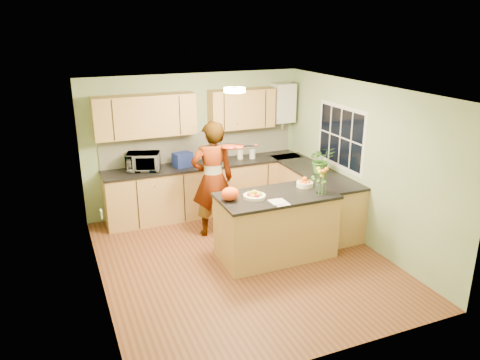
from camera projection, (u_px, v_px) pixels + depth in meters
name	position (u px, v px, depth m)	size (l,w,h in m)	color
floor	(243.00, 260.00, 6.92)	(4.50, 4.50, 0.00)	brown
ceiling	(243.00, 90.00, 6.11)	(4.00, 4.50, 0.02)	silver
wall_back	(195.00, 143.00, 8.48)	(4.00, 0.02, 2.50)	gray
wall_front	(333.00, 249.00, 4.55)	(4.00, 0.02, 2.50)	gray
wall_left	(94.00, 200.00, 5.79)	(0.02, 4.50, 2.50)	gray
wall_right	(362.00, 164.00, 7.24)	(0.02, 4.50, 2.50)	gray
back_counter	(206.00, 188.00, 8.51)	(3.64, 0.62, 0.94)	#AB8444
right_counter	(314.00, 196.00, 8.13)	(0.62, 2.24, 0.94)	#AB8444
splashback	(200.00, 146.00, 8.52)	(3.60, 0.02, 0.52)	white
upper_cabinets	(187.00, 113.00, 8.07)	(3.20, 0.34, 0.70)	#AB8444
boiler	(283.00, 103.00, 8.75)	(0.40, 0.30, 0.86)	silver
window_right	(340.00, 137.00, 7.67)	(0.01, 1.30, 1.05)	silver
light_switch	(101.00, 214.00, 5.25)	(0.02, 0.09, 0.09)	silver
ceiling_lamp	(235.00, 90.00, 6.38)	(0.30, 0.30, 0.07)	#FFEABF
peninsula_island	(276.00, 226.00, 6.90)	(1.71, 0.88, 0.98)	#AB8444
fruit_dish	(255.00, 195.00, 6.60)	(0.32, 0.32, 0.11)	#FAEDC8
orange_bowl	(305.00, 183.00, 7.05)	(0.25, 0.25, 0.14)	#FAEDC8
flower_vase	(320.00, 174.00, 6.71)	(0.24, 0.24, 0.45)	silver
orange_bag	(230.00, 194.00, 6.50)	(0.26, 0.22, 0.19)	#FB4C14
papers	(280.00, 202.00, 6.44)	(0.20, 0.27, 0.01)	silver
violinist	(213.00, 179.00, 7.48)	(0.69, 0.46, 1.90)	tan
violin	(229.00, 147.00, 7.18)	(0.57, 0.23, 0.11)	#531005
microwave	(143.00, 162.00, 7.93)	(0.55, 0.37, 0.30)	silver
blue_box	(183.00, 160.00, 8.14)	(0.31, 0.23, 0.25)	navy
kettle	(222.00, 155.00, 8.42)	(0.16, 0.16, 0.31)	#B9B9BE
jar_cream	(240.00, 154.00, 8.61)	(0.11, 0.11, 0.16)	#FAEDC8
jar_white	(252.00, 154.00, 8.63)	(0.11, 0.11, 0.17)	silver
potted_plant	(321.00, 160.00, 7.76)	(0.41, 0.36, 0.46)	#417C29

